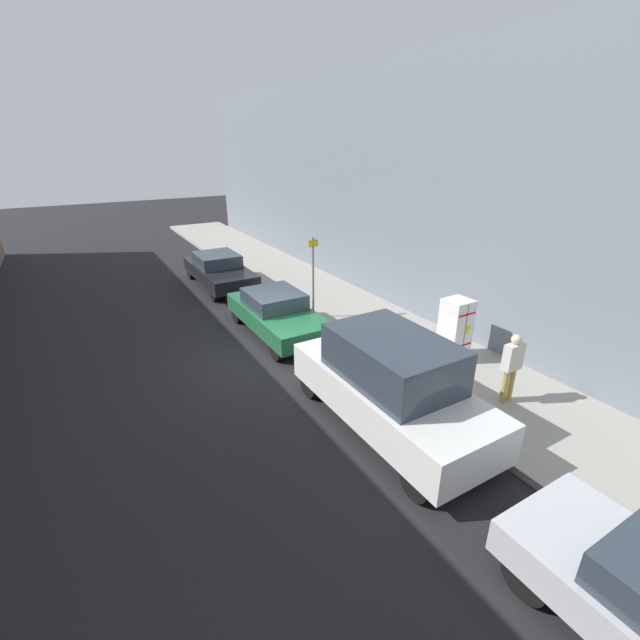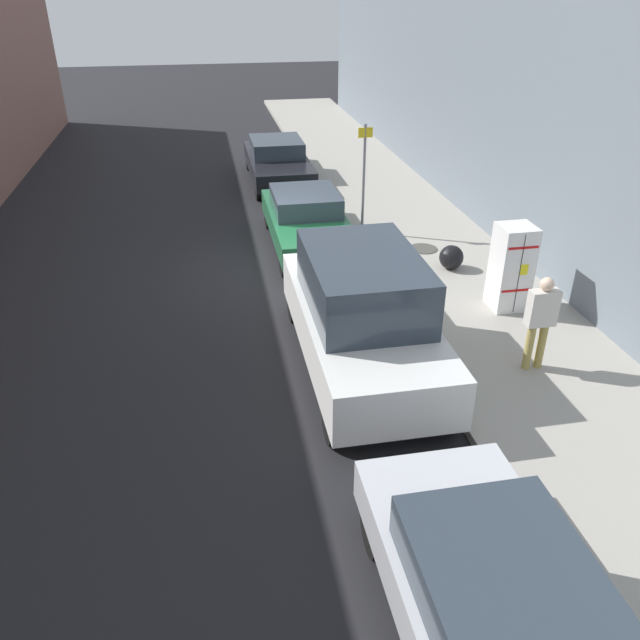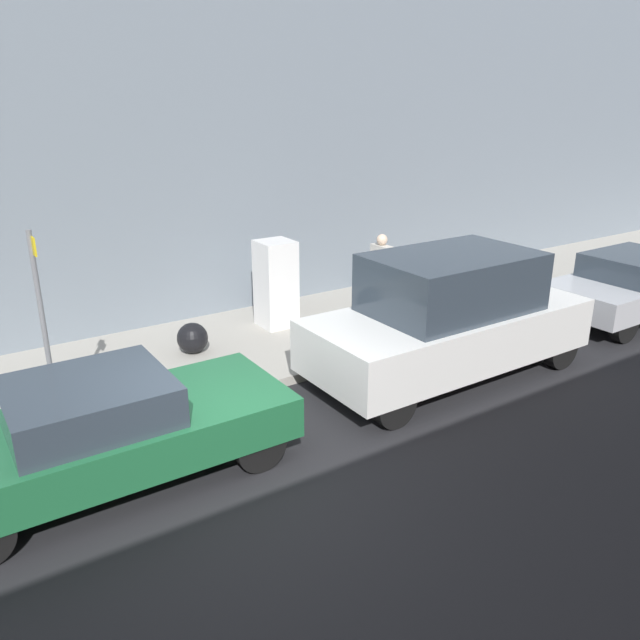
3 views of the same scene
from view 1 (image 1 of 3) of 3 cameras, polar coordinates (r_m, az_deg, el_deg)
The scene contains 11 objects.
ground_plane at distance 12.65m, azimuth -7.22°, elevation -4.88°, with size 80.00×80.00×0.00m, color black.
sidewalk_slab at distance 14.43m, azimuth 7.23°, elevation -0.93°, with size 3.64×44.00×0.16m, color #9E998E.
building_facade_near at distance 15.36m, azimuth 17.30°, elevation 15.77°, with size 2.34×39.60×8.45m, color slate.
discarded_refrigerator at distance 12.38m, azimuth 17.56°, elevation -1.19°, with size 0.69×0.69×1.74m.
manhole_cover at distance 14.47m, azimuth 6.07°, elevation -0.42°, with size 0.70×0.70×0.02m, color #47443F.
street_sign_post at distance 14.42m, azimuth -0.92°, elevation 6.16°, with size 0.36×0.07×2.79m.
trash_bag at distance 13.62m, azimuth 9.96°, elevation -0.93°, with size 0.56×0.56×0.56m, color black.
pedestrian_walking_far at distance 10.71m, azimuth 24.21°, elevation -5.30°, with size 0.49×0.23×1.71m.
parked_sedan_dark at distance 19.05m, azimuth -13.31°, elevation 6.54°, with size 1.88×4.67×1.38m.
parked_sedan_green at distance 13.83m, azimuth -5.79°, elevation 0.97°, with size 1.83×4.41×1.40m.
parked_van_white at distance 9.31m, azimuth 9.34°, elevation -8.35°, with size 2.04×5.00×2.15m.
Camera 1 is at (4.26, 10.39, 5.82)m, focal length 24.00 mm.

